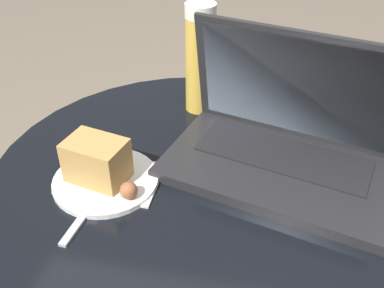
{
  "coord_description": "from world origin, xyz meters",
  "views": [
    {
      "loc": [
        0.11,
        -0.58,
        1.04
      ],
      "look_at": [
        -0.0,
        -0.02,
        0.64
      ],
      "focal_mm": 42.0,
      "sensor_mm": 36.0,
      "label": 1
    }
  ],
  "objects": [
    {
      "name": "beer_glass",
      "position": [
        -0.04,
        0.21,
        0.67
      ],
      "size": [
        0.06,
        0.06,
        0.22
      ],
      "color": "gold",
      "rests_on": "table"
    },
    {
      "name": "fork",
      "position": [
        -0.14,
        -0.1,
        0.57
      ],
      "size": [
        0.04,
        0.18,
        0.0
      ],
      "color": "#B2B2B7",
      "rests_on": "table"
    },
    {
      "name": "laptop",
      "position": [
        0.14,
        0.05,
        0.61
      ],
      "size": [
        0.41,
        0.3,
        0.23
      ],
      "color": "#232326",
      "rests_on": "table"
    },
    {
      "name": "table",
      "position": [
        0.0,
        0.0,
        0.41
      ],
      "size": [
        0.7,
        0.7,
        0.57
      ],
      "color": "#515156",
      "rests_on": "ground_plane"
    },
    {
      "name": "snack_plate",
      "position": [
        -0.14,
        -0.06,
        0.59
      ],
      "size": [
        0.17,
        0.17,
        0.08
      ],
      "color": "white",
      "rests_on": "table"
    },
    {
      "name": "napkin",
      "position": [
        -0.13,
        -0.05,
        0.57
      ],
      "size": [
        0.16,
        0.11,
        0.0
      ],
      "color": "white",
      "rests_on": "table"
    }
  ]
}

